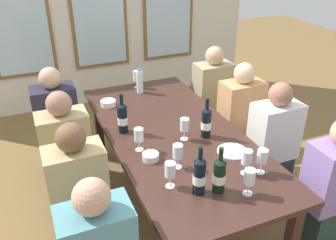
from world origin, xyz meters
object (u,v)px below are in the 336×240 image
seated_person_1 (239,122)px  tasting_bowl_0 (151,157)px  wine_glass_0 (262,157)px  wine_glass_2 (178,152)px  white_plate_0 (232,151)px  seated_person_7 (330,194)px  wine_glass_1 (185,125)px  seated_person_5 (212,100)px  wine_bottle_1 (219,175)px  wine_bottle_0 (123,118)px  tasting_bowl_1 (108,103)px  water_bottle (140,82)px  seated_person_0 (68,159)px  wine_glass_6 (247,158)px  seated_person_4 (58,128)px  wine_glass_5 (250,178)px  dining_table (174,140)px  wine_glass_3 (139,135)px  seated_person_2 (80,200)px  wine_glass_4 (136,76)px  seated_person_3 (272,148)px  wine_bottle_3 (199,176)px  wine_bottle_2 (206,122)px

seated_person_1 → tasting_bowl_0: bearing=-153.1°
wine_glass_0 → wine_glass_2: same height
white_plate_0 → seated_person_7: seated_person_7 is taller
wine_glass_1 → seated_person_5: (0.77, 0.94, -0.34)m
wine_bottle_1 → wine_glass_1: 0.63m
wine_bottle_0 → tasting_bowl_1: wine_bottle_0 is taller
water_bottle → seated_person_0: bearing=-145.2°
wine_glass_6 → seated_person_4: size_ratio=0.16×
tasting_bowl_1 → wine_glass_1: wine_glass_1 is taller
wine_glass_0 → wine_glass_5: (-0.20, -0.15, -0.00)m
wine_bottle_1 → seated_person_5: bearing=61.9°
dining_table → water_bottle: 0.85m
wine_bottle_1 → seated_person_0: (-0.77, 1.02, -0.33)m
wine_glass_3 → wine_glass_5: bearing=-58.0°
tasting_bowl_0 → wine_glass_2: (0.13, -0.15, 0.10)m
wine_glass_3 → seated_person_2: (-0.47, -0.12, -0.34)m
white_plate_0 → wine_glass_4: wine_glass_4 is taller
wine_glass_6 → seated_person_4: seated_person_4 is taller
seated_person_5 → white_plate_0: bearing=-113.2°
seated_person_0 → seated_person_3: size_ratio=1.00×
dining_table → wine_bottle_3: bearing=-101.9°
seated_person_2 → seated_person_4: (0.00, 1.07, 0.00)m
wine_bottle_0 → seated_person_5: 1.37m
wine_glass_1 → wine_glass_3: bearing=-178.3°
wine_glass_6 → seated_person_3: seated_person_3 is taller
wine_glass_0 → seated_person_4: (-1.11, 1.52, -0.33)m
wine_glass_2 → seated_person_3: seated_person_3 is taller
wine_glass_0 → wine_glass_5: size_ratio=1.00×
wine_glass_4 → seated_person_3: seated_person_3 is taller
water_bottle → seated_person_4: 0.87m
seated_person_0 → seated_person_5: 1.69m
water_bottle → wine_glass_0: (0.30, -1.53, 0.00)m
wine_glass_5 → seated_person_5: 1.82m
dining_table → wine_glass_4: bearing=89.0°
wine_glass_5 → wine_bottle_1: bearing=146.8°
wine_bottle_0 → wine_glass_3: wine_bottle_0 is taller
wine_bottle_3 → wine_glass_2: (-0.01, 0.28, -0.00)m
white_plate_0 → wine_glass_6: bearing=-103.4°
wine_glass_1 → wine_glass_0: bearing=-63.9°
wine_bottle_1 → seated_person_5: 1.80m
wine_bottle_2 → wine_bottle_1: bearing=-111.2°
tasting_bowl_0 → wine_glass_4: size_ratio=0.66×
wine_bottle_1 → wine_bottle_3: size_ratio=0.94×
wine_glass_6 → seated_person_0: seated_person_0 is taller
water_bottle → seated_person_3: 1.36m
tasting_bowl_1 → seated_person_2: 1.05m
wine_glass_2 → seated_person_5: (0.96, 1.25, -0.34)m
tasting_bowl_0 → wine_glass_1: wine_glass_1 is taller
wine_glass_3 → seated_person_5: size_ratio=0.16×
wine_bottle_3 → wine_glass_2: bearing=92.5°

